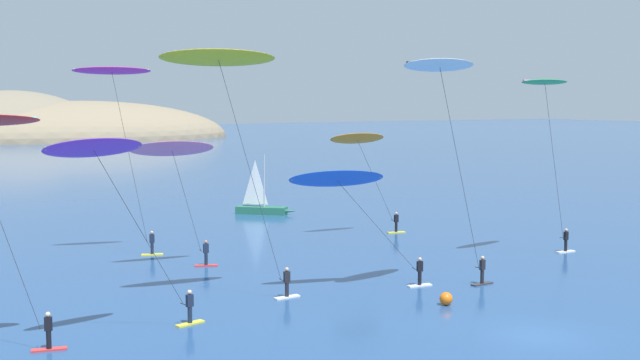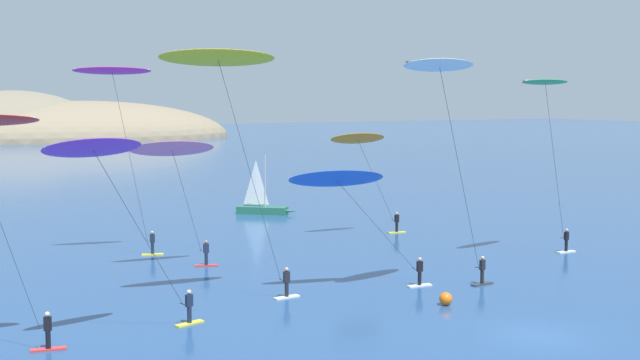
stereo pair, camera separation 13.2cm
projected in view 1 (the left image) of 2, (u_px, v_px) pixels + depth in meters
ground_plane at (538, 337)px, 36.84m from camera, size 600.00×600.00×0.00m
sailboat_near at (265, 207)px, 76.13m from camera, size 5.03×4.74×5.70m
kitesurfer_magenta at (116, 88)px, 54.40m from camera, size 5.81×2.25×13.14m
kitesurfer_orange at (361, 146)px, 63.27m from camera, size 6.88×1.56×8.33m
kitesurfer_white at (443, 80)px, 43.49m from camera, size 7.68×2.78×13.13m
kitesurfer_blue at (342, 185)px, 44.97m from camera, size 8.56×2.87×7.06m
kitesurfer_purple at (102, 162)px, 35.24m from camera, size 7.83×2.53×9.31m
kitesurfer_green at (547, 100)px, 54.44m from camera, size 6.27×1.93×12.29m
kitesurfer_pink at (174, 156)px, 50.96m from camera, size 5.67×1.89×8.35m
kitesurfer_yellow at (223, 72)px, 41.43m from camera, size 7.66×2.18×13.52m
marker_buoy at (446, 299)px, 42.49m from camera, size 0.70×0.70×0.70m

